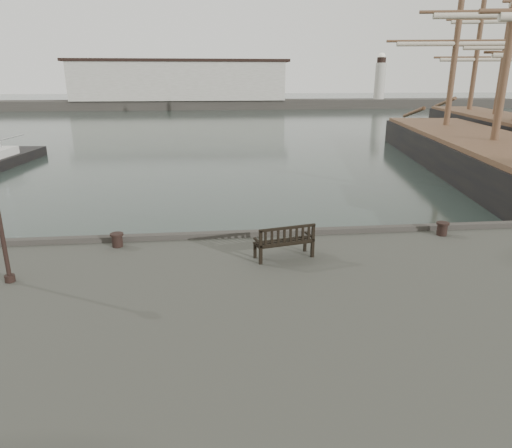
{
  "coord_description": "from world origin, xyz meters",
  "views": [
    {
      "loc": [
        -2.61,
        -14.81,
        6.72
      ],
      "look_at": [
        -1.04,
        -0.5,
        2.1
      ],
      "focal_mm": 32.0,
      "sensor_mm": 36.0,
      "label": 1
    }
  ],
  "objects_px": {
    "bench": "(284,248)",
    "yacht_d": "(6,161)",
    "tall_ship_far": "(492,133)",
    "tall_ship_main": "(490,166)",
    "bollard_left": "(117,240)",
    "bollard_right": "(442,229)"
  },
  "relations": [
    {
      "from": "bench",
      "to": "yacht_d",
      "type": "bearing_deg",
      "value": 111.83
    },
    {
      "from": "tall_ship_far",
      "to": "bollard_left",
      "type": "bearing_deg",
      "value": -123.49
    },
    {
      "from": "bollard_left",
      "to": "yacht_d",
      "type": "distance_m",
      "value": 28.15
    },
    {
      "from": "yacht_d",
      "to": "bollard_left",
      "type": "bearing_deg",
      "value": -56.24
    },
    {
      "from": "bollard_right",
      "to": "tall_ship_far",
      "type": "relative_size",
      "value": 0.01
    },
    {
      "from": "bench",
      "to": "tall_ship_main",
      "type": "bearing_deg",
      "value": 31.4
    },
    {
      "from": "tall_ship_main",
      "to": "tall_ship_far",
      "type": "relative_size",
      "value": 1.26
    },
    {
      "from": "bench",
      "to": "tall_ship_main",
      "type": "distance_m",
      "value": 25.33
    },
    {
      "from": "bollard_right",
      "to": "yacht_d",
      "type": "bearing_deg",
      "value": 134.25
    },
    {
      "from": "bollard_left",
      "to": "bench",
      "type": "bearing_deg",
      "value": -16.5
    },
    {
      "from": "bollard_right",
      "to": "tall_ship_far",
      "type": "distance_m",
      "value": 42.38
    },
    {
      "from": "yacht_d",
      "to": "tall_ship_main",
      "type": "bearing_deg",
      "value": -7.63
    },
    {
      "from": "bollard_left",
      "to": "tall_ship_far",
      "type": "distance_m",
      "value": 49.37
    },
    {
      "from": "tall_ship_far",
      "to": "tall_ship_main",
      "type": "bearing_deg",
      "value": -111.08
    },
    {
      "from": "bench",
      "to": "bollard_right",
      "type": "bearing_deg",
      "value": 1.01
    },
    {
      "from": "tall_ship_main",
      "to": "tall_ship_far",
      "type": "distance_m",
      "value": 21.99
    },
    {
      "from": "bench",
      "to": "yacht_d",
      "type": "distance_m",
      "value": 32.16
    },
    {
      "from": "bollard_left",
      "to": "tall_ship_main",
      "type": "xyz_separation_m",
      "value": [
        23.16,
        16.25,
        -1.06
      ]
    },
    {
      "from": "tall_ship_main",
      "to": "yacht_d",
      "type": "bearing_deg",
      "value": 177.42
    },
    {
      "from": "bollard_left",
      "to": "tall_ship_main",
      "type": "relative_size",
      "value": 0.01
    },
    {
      "from": "bench",
      "to": "tall_ship_far",
      "type": "bearing_deg",
      "value": 37.19
    },
    {
      "from": "bollard_left",
      "to": "bollard_right",
      "type": "bearing_deg",
      "value": -0.36
    }
  ]
}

